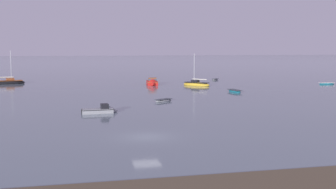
{
  "coord_description": "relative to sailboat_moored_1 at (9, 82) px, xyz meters",
  "views": [
    {
      "loc": [
        -6.83,
        -38.29,
        8.18
      ],
      "look_at": [
        8.54,
        28.22,
        0.72
      ],
      "focal_mm": 46.11,
      "sensor_mm": 36.0,
      "label": 1
    }
  ],
  "objects": [
    {
      "name": "sailboat_moored_1",
      "position": [
        0.0,
        0.0,
        0.0
      ],
      "size": [
        7.35,
        3.81,
        7.88
      ],
      "rotation": [
        0.0,
        0.0,
        0.24
      ],
      "color": "black",
      "rests_on": "ground"
    },
    {
      "name": "sailboat_moored_2",
      "position": [
        40.02,
        -13.85,
        -0.03
      ],
      "size": [
        5.76,
        6.17,
        7.23
      ],
      "rotation": [
        0.0,
        0.0,
        2.29
      ],
      "color": "gold",
      "rests_on": "ground"
    },
    {
      "name": "rowboat_moored_1",
      "position": [
        42.97,
        -28.48,
        -0.17
      ],
      "size": [
        1.72,
        4.06,
        0.62
      ],
      "rotation": [
        0.0,
        0.0,
        1.67
      ],
      "color": "#197084",
      "rests_on": "ground"
    },
    {
      "name": "rowboat_moored_0",
      "position": [
        49.13,
        0.11,
        -0.21
      ],
      "size": [
        2.72,
        3.1,
        0.49
      ],
      "rotation": [
        0.0,
        0.0,
        0.92
      ],
      "color": "gray",
      "rests_on": "ground"
    },
    {
      "name": "motorboat_moored_0",
      "position": [
        31.07,
        -10.17,
        0.02
      ],
      "size": [
        2.94,
        6.57,
        2.42
      ],
      "rotation": [
        0.0,
        0.0,
        4.59
      ],
      "color": "red",
      "rests_on": "ground"
    },
    {
      "name": "rowboat_moored_2",
      "position": [
        69.21,
        -17.39,
        -0.19
      ],
      "size": [
        3.62,
        1.36,
        0.57
      ],
      "rotation": [
        0.0,
        0.0,
        3.1
      ],
      "color": "#197084",
      "rests_on": "ground"
    },
    {
      "name": "motorboat_moored_1",
      "position": [
        17.34,
        -48.55,
        -0.08
      ],
      "size": [
        4.63,
        1.84,
        1.72
      ],
      "rotation": [
        0.0,
        0.0,
        0.06
      ],
      "color": "gray",
      "rests_on": "ground"
    },
    {
      "name": "ground_plane",
      "position": [
        20.08,
        -64.3,
        -0.34
      ],
      "size": [
        800.0,
        800.0,
        0.0
      ],
      "primitive_type": "plane",
      "color": "slate"
    },
    {
      "name": "rowboat_moored_3",
      "position": [
        27.22,
        -38.94,
        -0.2
      ],
      "size": [
        3.25,
        2.71,
        0.5
      ],
      "rotation": [
        0.0,
        0.0,
        3.74
      ],
      "color": "gray",
      "rests_on": "ground"
    }
  ]
}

